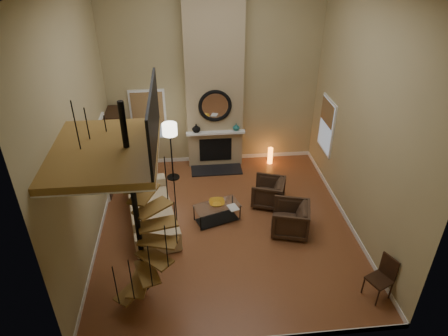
{
  "coord_description": "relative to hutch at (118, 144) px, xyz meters",
  "views": [
    {
      "loc": [
        -0.83,
        -7.65,
        6.31
      ],
      "look_at": [
        0.0,
        0.4,
        1.4
      ],
      "focal_mm": 32.39,
      "sensor_mm": 36.0,
      "label": 1
    }
  ],
  "objects": [
    {
      "name": "back_wall",
      "position": [
        2.78,
        0.48,
        1.8
      ],
      "size": [
        6.0,
        0.02,
        5.5
      ],
      "primitive_type": "cube",
      "color": "tan",
      "rests_on": "ground"
    },
    {
      "name": "window_back",
      "position": [
        0.88,
        0.46,
        0.67
      ],
      "size": [
        1.02,
        0.06,
        1.52
      ],
      "color": "white",
      "rests_on": "back_wall"
    },
    {
      "name": "armchair_far",
      "position": [
        4.35,
        -3.14,
        -0.6
      ],
      "size": [
        1.06,
        1.04,
        0.79
      ],
      "primitive_type": "imported",
      "rotation": [
        0.0,
        0.0,
        -1.84
      ],
      "color": "#3D291C",
      "rests_on": "ground"
    },
    {
      "name": "entry_door",
      "position": [
        -0.17,
        -0.97,
        0.1
      ],
      "size": [
        0.1,
        1.05,
        2.16
      ],
      "color": "white",
      "rests_on": "ground"
    },
    {
      "name": "baseboard_back",
      "position": [
        2.78,
        0.47,
        -0.89
      ],
      "size": [
        6.0,
        0.02,
        0.12
      ],
      "primitive_type": "cube",
      "color": "white",
      "rests_on": "ground"
    },
    {
      "name": "armchair_near",
      "position": [
        4.04,
        -2.0,
        -0.6
      ],
      "size": [
        1.01,
        1.0,
        0.73
      ],
      "primitive_type": "imported",
      "rotation": [
        0.0,
        0.0,
        -1.91
      ],
      "color": "#3D291C",
      "rests_on": "ground"
    },
    {
      "name": "left_wall",
      "position": [
        -0.22,
        -2.77,
        1.8
      ],
      "size": [
        0.02,
        6.5,
        5.5
      ],
      "primitive_type": "cube",
      "color": "tan",
      "rests_on": "ground"
    },
    {
      "name": "right_wall",
      "position": [
        5.78,
        -2.77,
        1.8
      ],
      "size": [
        0.02,
        6.5,
        5.5
      ],
      "primitive_type": "cube",
      "color": "tan",
      "rests_on": "ground"
    },
    {
      "name": "vase_right",
      "position": [
        3.38,
        0.05,
        0.33
      ],
      "size": [
        0.2,
        0.2,
        0.21
      ],
      "primitive_type": "imported",
      "color": "#1A5C5A",
      "rests_on": "mantel"
    },
    {
      "name": "coffee_table",
      "position": [
        2.6,
        -2.54,
        -0.67
      ],
      "size": [
        1.21,
        0.86,
        0.43
      ],
      "color": "silver",
      "rests_on": "ground"
    },
    {
      "name": "accent_lamp",
      "position": [
        4.45,
        0.08,
        -0.7
      ],
      "size": [
        0.15,
        0.15,
        0.54
      ],
      "primitive_type": "cylinder",
      "color": "orange",
      "rests_on": "ground"
    },
    {
      "name": "side_chair",
      "position": [
        5.57,
        -5.2,
        -0.42
      ],
      "size": [
        0.54,
        0.53,
        0.91
      ],
      "color": "#331C11",
      "rests_on": "ground"
    },
    {
      "name": "spiral_stair",
      "position": [
        1.0,
        -4.56,
        0.83
      ],
      "size": [
        1.47,
        1.47,
        4.06
      ],
      "color": "black",
      "rests_on": "ground"
    },
    {
      "name": "baseboard_right",
      "position": [
        5.77,
        -2.77,
        -0.89
      ],
      "size": [
        0.02,
        6.5,
        0.12
      ],
      "primitive_type": "cube",
      "color": "white",
      "rests_on": "ground"
    },
    {
      "name": "sofa",
      "position": [
        1.0,
        -2.39,
        -0.55
      ],
      "size": [
        1.44,
        2.73,
        0.76
      ],
      "primitive_type": "imported",
      "rotation": [
        0.0,
        0.0,
        1.74
      ],
      "color": "#CAB58C",
      "rests_on": "ground"
    },
    {
      "name": "baseboard_left",
      "position": [
        -0.21,
        -2.77,
        -0.89
      ],
      "size": [
        0.02,
        6.5,
        0.12
      ],
      "primitive_type": "cube",
      "color": "white",
      "rests_on": "ground"
    },
    {
      "name": "front_wall",
      "position": [
        2.78,
        -6.02,
        1.8
      ],
      "size": [
        6.0,
        0.02,
        5.5
      ],
      "primitive_type": "cube",
      "color": "tan",
      "rests_on": "ground"
    },
    {
      "name": "vase_left",
      "position": [
        2.23,
        0.05,
        0.35
      ],
      "size": [
        0.24,
        0.24,
        0.25
      ],
      "primitive_type": "imported",
      "color": "black",
      "rests_on": "mantel"
    },
    {
      "name": "window_right",
      "position": [
        5.76,
        -0.77,
        0.68
      ],
      "size": [
        0.06,
        1.02,
        1.52
      ],
      "color": "white",
      "rests_on": "right_wall"
    },
    {
      "name": "book",
      "position": [
        2.95,
        -2.69,
        -0.49
      ],
      "size": [
        0.3,
        0.35,
        0.03
      ],
      "primitive_type": "imported",
      "rotation": [
        0.0,
        0.0,
        0.32
      ],
      "color": "gray",
      "rests_on": "coffee_table"
    },
    {
      "name": "mirror_frame",
      "position": [
        2.78,
        0.07,
        1.0
      ],
      "size": [
        0.94,
        0.1,
        0.94
      ],
      "primitive_type": "torus",
      "rotation": [
        1.57,
        0.0,
        0.0
      ],
      "color": "black",
      "rests_on": "chimney_breast"
    },
    {
      "name": "mirror_disc",
      "position": [
        2.78,
        0.08,
        1.0
      ],
      "size": [
        0.8,
        0.01,
        0.8
      ],
      "primitive_type": "cylinder",
      "rotation": [
        1.57,
        0.0,
        0.0
      ],
      "color": "white",
      "rests_on": "chimney_breast"
    },
    {
      "name": "bowl",
      "position": [
        2.6,
        -2.49,
        -0.45
      ],
      "size": [
        0.39,
        0.39,
        0.1
      ],
      "primitive_type": "imported",
      "color": "gold",
      "rests_on": "coffee_table"
    },
    {
      "name": "loft",
      "position": [
        0.74,
        -4.57,
        2.29
      ],
      "size": [
        1.7,
        2.2,
        1.09
      ],
      "color": "olive",
      "rests_on": "left_wall"
    },
    {
      "name": "firebox",
      "position": [
        2.78,
        0.09,
        -0.4
      ],
      "size": [
        0.95,
        0.02,
        0.72
      ],
      "primitive_type": "cube",
      "color": "black",
      "rests_on": "chimney_breast"
    },
    {
      "name": "ground",
      "position": [
        2.78,
        -2.77,
        -0.95
      ],
      "size": [
        6.0,
        6.5,
        0.01
      ],
      "primitive_type": "cube",
      "color": "#9D5B32",
      "rests_on": "ground"
    },
    {
      "name": "hutch",
      "position": [
        0.0,
        0.0,
        0.0
      ],
      "size": [
        0.42,
        0.89,
        1.99
      ],
      "primitive_type": "cube",
      "color": "#331C11",
      "rests_on": "ground"
    },
    {
      "name": "chimney_breast",
      "position": [
        2.78,
        0.29,
        1.8
      ],
      "size": [
        1.6,
        0.38,
        5.5
      ],
      "primitive_type": "cube",
      "color": "tan",
      "rests_on": "ground"
    },
    {
      "name": "hearth",
      "position": [
        2.78,
        -0.2,
        -0.93
      ],
      "size": [
        1.5,
        0.6,
        0.04
      ],
      "primitive_type": "cube",
      "color": "black",
      "rests_on": "ground"
    },
    {
      "name": "mantel",
      "position": [
        2.78,
        0.01,
        0.2
      ],
      "size": [
        1.7,
        0.18,
        0.06
      ],
      "primitive_type": "cube",
      "color": "white",
      "rests_on": "chimney_breast"
    },
    {
      "name": "floor_lamp",
      "position": [
        1.5,
        -0.45,
        0.46
      ],
      "size": [
        0.41,
        0.41,
        1.71
      ],
      "color": "black",
      "rests_on": "ground"
    }
  ]
}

